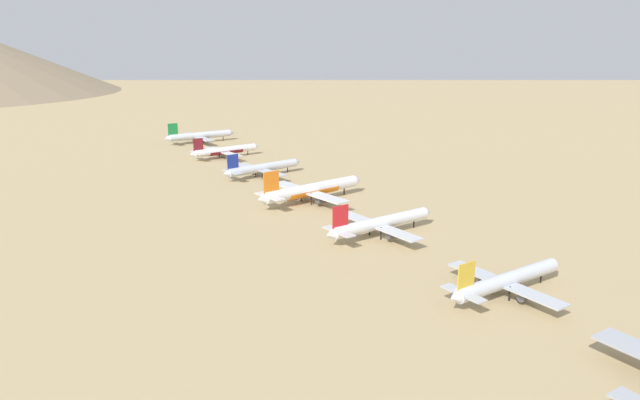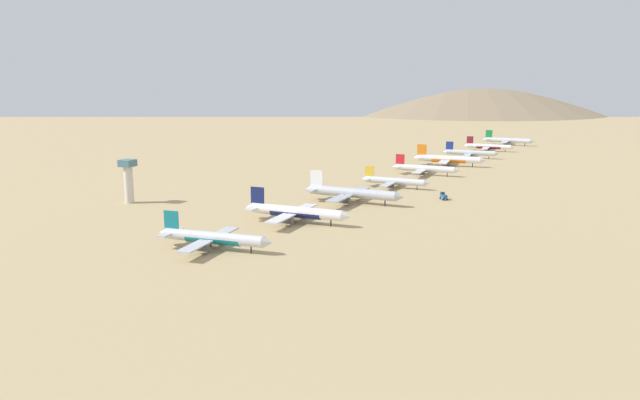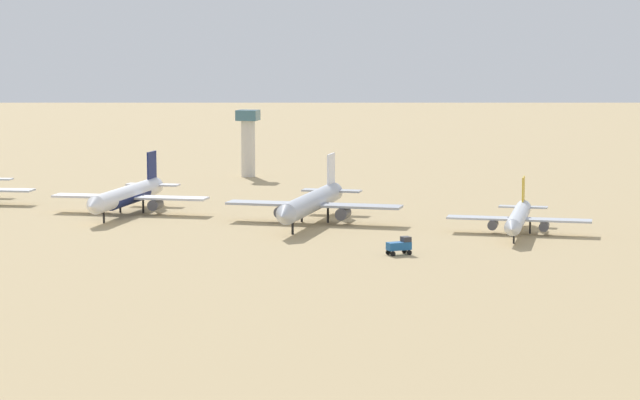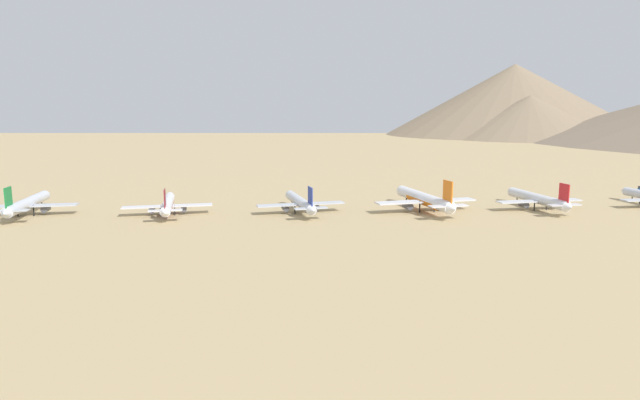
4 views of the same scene
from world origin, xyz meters
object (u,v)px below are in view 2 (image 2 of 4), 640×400
parked_jet_8 (507,140)px  parked_jet_2 (351,193)px  parked_jet_6 (470,153)px  service_truck (443,196)px  parked_jet_5 (448,159)px  parked_jet_7 (488,147)px  parked_jet_1 (295,212)px  parked_jet_0 (212,238)px  control_tower (128,178)px  parked_jet_4 (424,169)px  parked_jet_3 (394,181)px

parked_jet_8 → parked_jet_2: bearing=-98.5°
parked_jet_6 → service_truck: bearing=-85.4°
parked_jet_5 → parked_jet_7: size_ratio=1.22×
parked_jet_1 → parked_jet_6: parked_jet_1 is taller
parked_jet_0 → parked_jet_1: size_ratio=0.93×
parked_jet_1 → service_truck: (52.18, 79.99, -3.02)m
parked_jet_2 → parked_jet_6: 209.20m
service_truck → control_tower: size_ratio=0.25×
parked_jet_0 → parked_jet_8: (67.04, 421.24, -0.03)m
parked_jet_4 → parked_jet_7: size_ratio=1.06×
parked_jet_4 → parked_jet_6: bearing=81.9°
parked_jet_2 → parked_jet_6: size_ratio=1.25×
parked_jet_3 → control_tower: bearing=-140.8°
parked_jet_0 → parked_jet_2: bearing=79.2°
parked_jet_1 → parked_jet_4: (23.39, 158.94, -0.58)m
parked_jet_0 → service_truck: size_ratio=8.68×
parked_jet_2 → parked_jet_3: size_ratio=1.32×
parked_jet_6 → control_tower: (-137.95, -251.05, 8.76)m
parked_jet_1 → service_truck: bearing=56.9°
parked_jet_0 → service_truck: bearing=64.5°
parked_jet_1 → parked_jet_7: (45.31, 312.77, -0.89)m
parked_jet_8 → service_truck: 288.23m
parked_jet_2 → parked_jet_6: bearing=82.1°
parked_jet_1 → parked_jet_6: bearing=81.7°
parked_jet_1 → parked_jet_4: size_ratio=1.14×
parked_jet_2 → parked_jet_8: bearing=81.5°
parked_jet_3 → parked_jet_8: 266.65m
parked_jet_1 → control_tower: size_ratio=2.30×
parked_jet_1 → parked_jet_2: 52.94m
control_tower → parked_jet_2: bearing=21.9°
parked_jet_7 → service_truck: 232.89m
control_tower → parked_jet_3: bearing=39.2°
parked_jet_4 → parked_jet_5: (6.61, 48.98, 0.62)m
parked_jet_3 → parked_jet_4: (5.84, 54.64, 0.37)m
parked_jet_6 → parked_jet_2: bearing=-97.9°
parked_jet_5 → service_truck: bearing=-80.2°
parked_jet_3 → parked_jet_0: bearing=-100.3°
parked_jet_1 → parked_jet_7: bearing=81.8°
parked_jet_8 → parked_jet_3: bearing=-98.3°
parked_jet_4 → parked_jet_7: bearing=81.9°
parked_jet_2 → service_truck: size_ratio=9.92×
parked_jet_2 → parked_jet_5: bearing=82.3°
parked_jet_3 → parked_jet_8: (38.34, 263.88, 0.54)m
parked_jet_4 → parked_jet_8: size_ratio=0.96×
parked_jet_7 → control_tower: size_ratio=1.90×
parked_jet_3 → service_truck: bearing=-35.1°
parked_jet_0 → parked_jet_1: (11.14, 53.06, 0.38)m
parked_jet_1 → parked_jet_7: parked_jet_1 is taller
parked_jet_4 → parked_jet_8: bearing=81.2°
parked_jet_3 → parked_jet_5: bearing=83.1°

